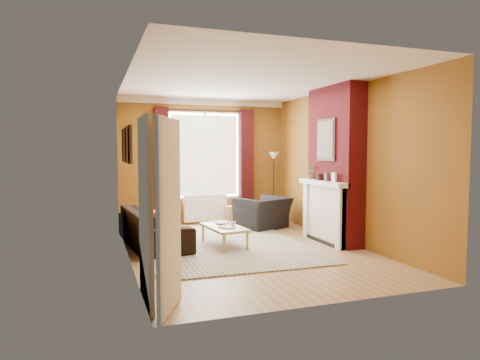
# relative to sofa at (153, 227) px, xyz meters

# --- Properties ---
(ground) EXTENTS (5.50, 5.50, 0.00)m
(ground) POSITION_rel_sofa_xyz_m (1.42, -0.82, -0.32)
(ground) COLOR olive
(ground) RESTS_ON ground
(room_walls) EXTENTS (3.82, 5.54, 2.83)m
(room_walls) POSITION_rel_sofa_xyz_m (2.06, -0.54, 1.06)
(room_walls) COLOR brown
(room_walls) RESTS_ON ground
(striped_rug) EXTENTS (2.78, 3.81, 0.02)m
(striped_rug) POSITION_rel_sofa_xyz_m (1.15, -0.37, -0.31)
(striped_rug) COLOR teal
(striped_rug) RESTS_ON ground
(sofa) EXTENTS (1.06, 2.27, 0.64)m
(sofa) POSITION_rel_sofa_xyz_m (0.00, 0.00, 0.00)
(sofa) COLOR black
(sofa) RESTS_ON ground
(armchair) EXTENTS (1.29, 1.22, 0.66)m
(armchair) POSITION_rel_sofa_xyz_m (2.43, 0.87, 0.01)
(armchair) COLOR black
(armchair) RESTS_ON ground
(coffee_table) EXTENTS (0.64, 1.11, 0.35)m
(coffee_table) POSITION_rel_sofa_xyz_m (1.15, -0.52, -0.01)
(coffee_table) COLOR tan
(coffee_table) RESTS_ON ground
(wicker_stool) EXTENTS (0.34, 0.34, 0.41)m
(wicker_stool) POSITION_rel_sofa_xyz_m (2.00, 1.58, -0.11)
(wicker_stool) COLOR olive
(wicker_stool) RESTS_ON ground
(floor_lamp) EXTENTS (0.30, 0.30, 1.63)m
(floor_lamp) POSITION_rel_sofa_xyz_m (2.97, 1.54, 0.96)
(floor_lamp) COLOR black
(floor_lamp) RESTS_ON ground
(book_a) EXTENTS (0.30, 0.31, 0.02)m
(book_a) POSITION_rel_sofa_xyz_m (1.06, -0.76, 0.04)
(book_a) COLOR #999999
(book_a) RESTS_ON coffee_table
(book_b) EXTENTS (0.25, 0.33, 0.02)m
(book_b) POSITION_rel_sofa_xyz_m (1.08, -0.19, 0.04)
(book_b) COLOR #999999
(book_b) RESTS_ON coffee_table
(mug) EXTENTS (0.10, 0.10, 0.09)m
(mug) POSITION_rel_sofa_xyz_m (1.28, -0.61, 0.08)
(mug) COLOR #999999
(mug) RESTS_ON coffee_table
(tv_remote) EXTENTS (0.12, 0.17, 0.02)m
(tv_remote) POSITION_rel_sofa_xyz_m (1.12, -0.37, 0.04)
(tv_remote) COLOR #29292C
(tv_remote) RESTS_ON coffee_table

